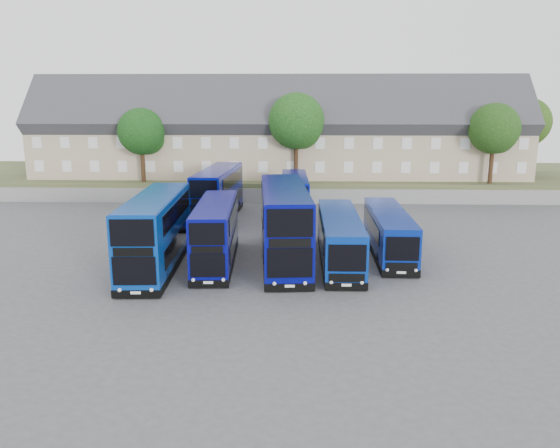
{
  "coord_description": "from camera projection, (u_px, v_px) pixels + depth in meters",
  "views": [
    {
      "loc": [
        2.1,
        -31.43,
        10.5
      ],
      "look_at": [
        0.97,
        4.71,
        2.2
      ],
      "focal_mm": 35.0,
      "sensor_mm": 36.0,
      "label": 1
    }
  ],
  "objects": [
    {
      "name": "ground",
      "position": [
        262.0,
        277.0,
        33.03
      ],
      "size": [
        120.0,
        120.0,
        0.0
      ],
      "primitive_type": "plane",
      "color": "#4A4A4F",
      "rests_on": "ground"
    },
    {
      "name": "retaining_wall",
      "position": [
        276.0,
        196.0,
        56.25
      ],
      "size": [
        70.0,
        0.4,
        1.5
      ],
      "primitive_type": "cube",
      "color": "slate",
      "rests_on": "ground"
    },
    {
      "name": "earth_bank",
      "position": [
        280.0,
        180.0,
        65.93
      ],
      "size": [
        80.0,
        20.0,
        2.0
      ],
      "primitive_type": "cube",
      "color": "#44502D",
      "rests_on": "ground"
    },
    {
      "name": "terrace_row",
      "position": [
        278.0,
        135.0,
        60.78
      ],
      "size": [
        54.0,
        10.4,
        11.2
      ],
      "color": "tan",
      "rests_on": "earth_bank"
    },
    {
      "name": "dd_front_left",
      "position": [
        156.0,
        233.0,
        34.3
      ],
      "size": [
        3.16,
        11.63,
        4.58
      ],
      "rotation": [
        0.0,
        0.0,
        0.05
      ],
      "color": "#083A9F",
      "rests_on": "ground"
    },
    {
      "name": "dd_front_mid",
      "position": [
        216.0,
        234.0,
        35.26
      ],
      "size": [
        2.81,
        10.14,
        3.98
      ],
      "rotation": [
        0.0,
        0.0,
        0.05
      ],
      "color": "#06087E",
      "rests_on": "ground"
    },
    {
      "name": "dd_front_right",
      "position": [
        284.0,
        225.0,
        35.72
      ],
      "size": [
        3.75,
        12.56,
        4.93
      ],
      "rotation": [
        0.0,
        0.0,
        0.07
      ],
      "color": "#060979",
      "rests_on": "ground"
    },
    {
      "name": "dd_rear_left",
      "position": [
        218.0,
        195.0,
        48.56
      ],
      "size": [
        3.3,
        11.33,
        4.45
      ],
      "rotation": [
        0.0,
        0.0,
        -0.07
      ],
      "color": "#060D7C",
      "rests_on": "ground"
    },
    {
      "name": "dd_rear_right",
      "position": [
        295.0,
        199.0,
        48.18
      ],
      "size": [
        2.48,
        9.83,
        3.88
      ],
      "rotation": [
        0.0,
        0.0,
        0.02
      ],
      "color": "#071290",
      "rests_on": "ground"
    },
    {
      "name": "coach_east_a",
      "position": [
        339.0,
        239.0,
        35.67
      ],
      "size": [
        2.46,
        11.56,
        3.16
      ],
      "rotation": [
        0.0,
        0.0,
        -0.0
      ],
      "color": "#083099",
      "rests_on": "ground"
    },
    {
      "name": "coach_east_b",
      "position": [
        389.0,
        233.0,
        37.6
      ],
      "size": [
        2.47,
        11.02,
        3.0
      ],
      "rotation": [
        0.0,
        0.0,
        -0.01
      ],
      "color": "#072390",
      "rests_on": "ground"
    },
    {
      "name": "tree_west",
      "position": [
        143.0,
        133.0,
        56.33
      ],
      "size": [
        4.8,
        4.8,
        7.65
      ],
      "color": "#382314",
      "rests_on": "earth_bank"
    },
    {
      "name": "tree_mid",
      "position": [
        298.0,
        123.0,
        56.1
      ],
      "size": [
        5.76,
        5.76,
        9.18
      ],
      "color": "#382314",
      "rests_on": "earth_bank"
    },
    {
      "name": "tree_east",
      "position": [
        495.0,
        131.0,
        55.16
      ],
      "size": [
        5.12,
        5.12,
        8.16
      ],
      "color": "#382314",
      "rests_on": "earth_bank"
    },
    {
      "name": "tree_far",
      "position": [
        527.0,
        124.0,
        61.72
      ],
      "size": [
        5.44,
        5.44,
        8.67
      ],
      "color": "#382314",
      "rests_on": "earth_bank"
    }
  ]
}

